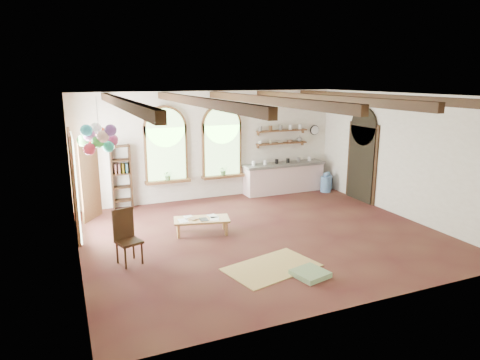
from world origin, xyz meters
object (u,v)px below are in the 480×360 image
side_chair (129,248)px  balloon_cluster (99,139)px  kitchen_counter (284,177)px  coffee_table (202,220)px

side_chair → balloon_cluster: 2.38m
kitchen_counter → balloon_cluster: bearing=-157.2°
coffee_table → balloon_cluster: bearing=174.7°
kitchen_counter → balloon_cluster: (-5.71, -2.40, 1.86)m
kitchen_counter → coffee_table: 4.42m
kitchen_counter → coffee_table: (-3.57, -2.60, -0.15)m
side_chair → kitchen_counter: bearing=33.9°
kitchen_counter → side_chair: bearing=-146.1°
kitchen_counter → side_chair: side_chair is taller
kitchen_counter → coffee_table: size_ratio=1.94×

